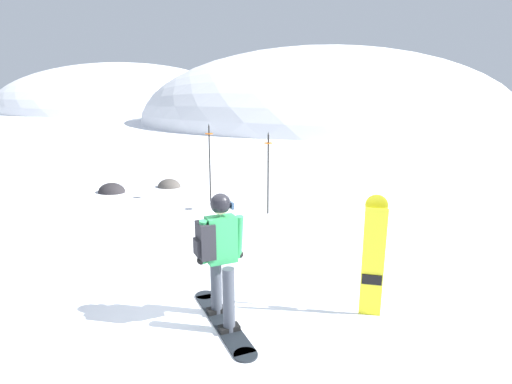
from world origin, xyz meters
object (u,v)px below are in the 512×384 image
at_px(rock_mid, 169,187).
at_px(snowboarder_main, 219,256).
at_px(piste_marker_near, 268,168).
at_px(rock_dark, 112,192).
at_px(piste_marker_far, 210,158).
at_px(spare_snowboard, 373,257).

bearing_deg(rock_mid, snowboarder_main, -61.64).
xyz_separation_m(piste_marker_near, rock_dark, (-4.76, 1.08, -1.11)).
bearing_deg(piste_marker_far, piste_marker_near, -24.28).
distance_m(piste_marker_near, rock_dark, 5.01).
xyz_separation_m(piste_marker_near, rock_mid, (-3.43, 2.07, -1.11)).
relative_size(piste_marker_near, rock_dark, 2.50).
relative_size(snowboarder_main, rock_mid, 2.44).
xyz_separation_m(rock_dark, rock_mid, (1.33, 0.99, 0.00)).
bearing_deg(rock_mid, spare_snowboard, -48.67).
relative_size(snowboarder_main, piste_marker_near, 0.88).
height_order(snowboarder_main, piste_marker_near, piste_marker_near).
height_order(snowboarder_main, rock_mid, snowboarder_main).
distance_m(spare_snowboard, piste_marker_near, 4.92).
relative_size(snowboarder_main, spare_snowboard, 1.04).
relative_size(spare_snowboard, rock_mid, 2.36).
xyz_separation_m(piste_marker_near, piste_marker_far, (-1.69, 0.76, 0.05)).
distance_m(snowboarder_main, rock_mid, 8.04).
height_order(snowboarder_main, spare_snowboard, snowboarder_main).
bearing_deg(piste_marker_far, spare_snowboard, -52.67).
height_order(piste_marker_near, rock_mid, piste_marker_near).
relative_size(rock_dark, rock_mid, 1.11).
distance_m(piste_marker_far, rock_mid, 2.47).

